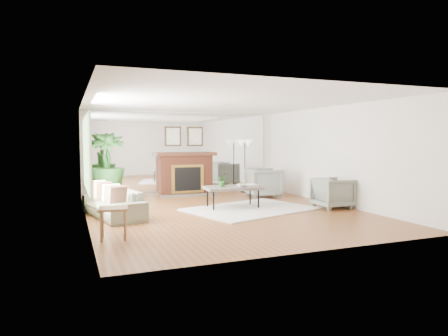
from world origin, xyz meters
name	(u,v)px	position (x,y,z in m)	size (l,w,h in m)	color
ground	(226,212)	(0.00, 0.00, 0.00)	(7.00, 7.00, 0.00)	brown
wall_left	(86,160)	(-2.99, 0.00, 1.25)	(0.02, 7.00, 2.50)	white
wall_right	(335,155)	(2.99, 0.00, 1.25)	(0.02, 7.00, 2.50)	white
wall_back	(184,153)	(0.00, 3.49, 1.25)	(6.00, 0.02, 2.50)	white
mirror_panel	(184,153)	(0.00, 3.47, 1.25)	(5.40, 0.04, 2.40)	silver
window_panel	(87,154)	(-2.96, 0.40, 1.35)	(0.04, 2.40, 1.50)	#B2E09E
fireplace	(186,172)	(0.00, 3.26, 0.66)	(1.85, 0.83, 2.05)	brown
area_rug	(250,209)	(0.65, 0.07, 0.01)	(2.80, 2.00, 0.03)	white
coffee_table	(233,188)	(0.33, 0.37, 0.49)	(1.38, 0.87, 0.53)	#685D52
sofa	(113,203)	(-2.45, 0.36, 0.29)	(2.00, 0.78, 0.58)	gray
armchair_back	(264,183)	(1.92, 1.86, 0.42)	(0.89, 0.91, 0.83)	gray
armchair_front	(333,193)	(2.60, -0.45, 0.37)	(0.79, 0.81, 0.74)	gray
side_table	(113,212)	(-2.65, -1.63, 0.44)	(0.52, 0.52, 0.53)	brown
potted_ficus	(107,165)	(-2.37, 2.48, 0.98)	(0.94, 0.94, 1.84)	#29241E
floor_lamp	(245,147)	(1.84, 3.01, 1.41)	(0.54, 0.30, 1.65)	black
tabletop_plant	(222,180)	(0.10, 0.47, 0.69)	(0.28, 0.24, 0.31)	#2E6525
fruit_bowl	(242,186)	(0.50, 0.22, 0.56)	(0.25, 0.25, 0.06)	brown
book	(248,185)	(0.77, 0.44, 0.54)	(0.24, 0.33, 0.02)	brown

